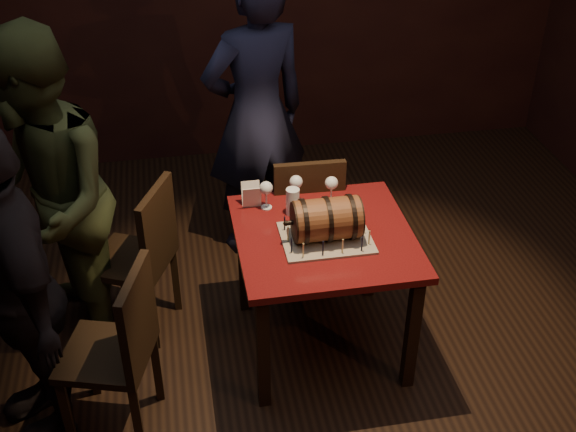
{
  "coord_description": "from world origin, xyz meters",
  "views": [
    {
      "loc": [
        -0.58,
        -2.78,
        2.85
      ],
      "look_at": [
        -0.07,
        0.05,
        0.95
      ],
      "focal_mm": 45.0,
      "sensor_mm": 36.0,
      "label": 1
    }
  ],
  "objects": [
    {
      "name": "chair_left_rear",
      "position": [
        -0.79,
        0.48,
        0.52
      ],
      "size": [
        0.53,
        0.53,
        0.93
      ],
      "color": "black",
      "rests_on": "ground"
    },
    {
      "name": "menu_card",
      "position": [
        -0.19,
        0.48,
        0.81
      ],
      "size": [
        0.1,
        0.05,
        0.13
      ],
      "primitive_type": null,
      "color": "white",
      "rests_on": "pub_table"
    },
    {
      "name": "birthday_candles",
      "position": [
        0.13,
        0.11,
        0.8
      ],
      "size": [
        0.4,
        0.3,
        0.09
      ],
      "color": "#F1DF90",
      "rests_on": "cake_board"
    },
    {
      "name": "cake_board",
      "position": [
        0.13,
        0.11,
        0.76
      ],
      "size": [
        0.45,
        0.35,
        0.01
      ],
      "primitive_type": "cube",
      "color": "gray",
      "rests_on": "pub_table"
    },
    {
      "name": "barrel_cake",
      "position": [
        0.13,
        0.11,
        0.87
      ],
      "size": [
        0.39,
        0.23,
        0.23
      ],
      "color": "brown",
      "rests_on": "cake_board"
    },
    {
      "name": "person_left_rear",
      "position": [
        -1.24,
        0.45,
        0.91
      ],
      "size": [
        0.82,
        0.98,
        1.81
      ],
      "primitive_type": "imported",
      "rotation": [
        0.0,
        0.0,
        -1.41
      ],
      "color": "#3A4321",
      "rests_on": "ground"
    },
    {
      "name": "wine_glass_left",
      "position": [
        -0.12,
        0.45,
        0.87
      ],
      "size": [
        0.07,
        0.07,
        0.16
      ],
      "color": "silver",
      "rests_on": "pub_table"
    },
    {
      "name": "chair_back",
      "position": [
        0.15,
        0.67,
        0.52
      ],
      "size": [
        0.41,
        0.41,
        0.93
      ],
      "color": "black",
      "rests_on": "ground"
    },
    {
      "name": "chair_left_front",
      "position": [
        -0.91,
        -0.24,
        0.52
      ],
      "size": [
        0.5,
        0.5,
        0.93
      ],
      "color": "black",
      "rests_on": "ground"
    },
    {
      "name": "person_back",
      "position": [
        -0.06,
        1.19,
        0.94
      ],
      "size": [
        0.79,
        0.64,
        1.87
      ],
      "primitive_type": "imported",
      "rotation": [
        0.0,
        0.0,
        3.45
      ],
      "color": "#181A31",
      "rests_on": "ground"
    },
    {
      "name": "person_left_front",
      "position": [
        -1.32,
        -0.13,
        0.82
      ],
      "size": [
        0.74,
        1.04,
        1.63
      ],
      "primitive_type": "imported",
      "rotation": [
        0.0,
        0.0,
        -1.17
      ],
      "color": "black",
      "rests_on": "ground"
    },
    {
      "name": "wine_glass_right",
      "position": [
        0.23,
        0.44,
        0.87
      ],
      "size": [
        0.07,
        0.07,
        0.16
      ],
      "color": "silver",
      "rests_on": "pub_table"
    },
    {
      "name": "pint_of_ale",
      "position": [
        0.01,
        0.37,
        0.82
      ],
      "size": [
        0.07,
        0.07,
        0.15
      ],
      "color": "silver",
      "rests_on": "pub_table"
    },
    {
      "name": "pub_table",
      "position": [
        0.13,
        0.15,
        0.64
      ],
      "size": [
        0.9,
        0.9,
        0.75
      ],
      "color": "#4A0C0E",
      "rests_on": "ground"
    },
    {
      "name": "room_shell",
      "position": [
        0.0,
        0.0,
        1.4
      ],
      "size": [
        5.04,
        5.04,
        2.8
      ],
      "color": "black",
      "rests_on": "ground"
    },
    {
      "name": "wine_glass_mid",
      "position": [
        0.05,
        0.48,
        0.87
      ],
      "size": [
        0.07,
        0.07,
        0.16
      ],
      "color": "silver",
      "rests_on": "pub_table"
    }
  ]
}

